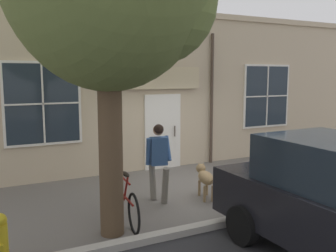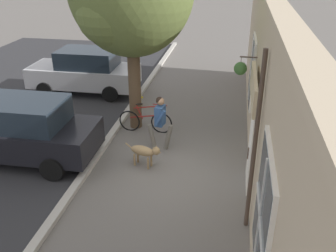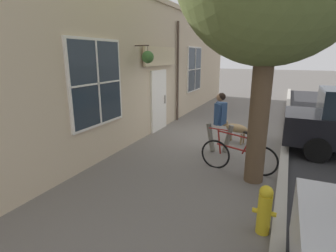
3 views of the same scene
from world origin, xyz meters
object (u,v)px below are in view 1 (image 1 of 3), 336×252
Objects in this scene: pedestrian_walking at (159,156)px; dog_on_leash at (205,177)px; leaning_bicycle at (122,202)px; fire_hydrant at (0,240)px.

pedestrian_walking is 1.15m from dog_on_leash.
leaning_bicycle is at bearing -56.69° from pedestrian_walking.
fire_hydrant is at bearing -73.41° from dog_on_leash.
dog_on_leash is at bearing 102.89° from leaning_bicycle.
pedestrian_walking is 1.40m from leaning_bicycle.
pedestrian_walking is at bearing 123.31° from leaning_bicycle.
fire_hydrant is at bearing -64.99° from pedestrian_walking.
dog_on_leash is (0.22, 1.00, -0.52)m from pedestrian_walking.
fire_hydrant is at bearing -69.81° from leaning_bicycle.
dog_on_leash is 0.62× the size of leaning_bicycle.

